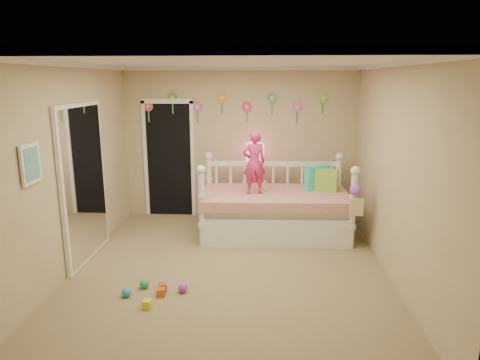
# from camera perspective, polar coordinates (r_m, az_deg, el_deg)

# --- Properties ---
(floor) EXTENTS (4.00, 4.50, 0.01)m
(floor) POSITION_cam_1_polar(r_m,az_deg,el_deg) (5.58, -1.41, -11.98)
(floor) COLOR #7F684C
(floor) RESTS_ON ground
(ceiling) EXTENTS (4.00, 4.50, 0.01)m
(ceiling) POSITION_cam_1_polar(r_m,az_deg,el_deg) (5.05, -1.59, 15.74)
(ceiling) COLOR white
(ceiling) RESTS_ON floor
(back_wall) EXTENTS (4.00, 0.01, 2.60)m
(back_wall) POSITION_cam_1_polar(r_m,az_deg,el_deg) (7.37, -0.03, 4.87)
(back_wall) COLOR tan
(back_wall) RESTS_ON floor
(left_wall) EXTENTS (0.01, 4.50, 2.60)m
(left_wall) POSITION_cam_1_polar(r_m,az_deg,el_deg) (5.69, -22.01, 1.33)
(left_wall) COLOR tan
(left_wall) RESTS_ON floor
(right_wall) EXTENTS (0.01, 4.50, 2.60)m
(right_wall) POSITION_cam_1_polar(r_m,az_deg,el_deg) (5.38, 20.25, 0.84)
(right_wall) COLOR tan
(right_wall) RESTS_ON floor
(crown_molding) EXTENTS (4.00, 4.50, 0.06)m
(crown_molding) POSITION_cam_1_polar(r_m,az_deg,el_deg) (5.05, -1.58, 15.40)
(crown_molding) COLOR white
(crown_molding) RESTS_ON ceiling
(daybed) EXTENTS (2.32, 1.30, 1.24)m
(daybed) POSITION_cam_1_polar(r_m,az_deg,el_deg) (6.60, 4.74, -2.23)
(daybed) COLOR white
(daybed) RESTS_ON floor
(pillow_turquoise) EXTENTS (0.41, 0.30, 0.39)m
(pillow_turquoise) POSITION_cam_1_polar(r_m,az_deg,el_deg) (6.77, 10.34, 0.31)
(pillow_turquoise) COLOR #27C6BC
(pillow_turquoise) RESTS_ON daybed
(pillow_lime) EXTENTS (0.39, 0.25, 0.35)m
(pillow_lime) POSITION_cam_1_polar(r_m,az_deg,el_deg) (6.71, 11.45, -0.03)
(pillow_lime) COLOR #85BF3A
(pillow_lime) RESTS_ON daybed
(child) EXTENTS (0.40, 0.31, 0.96)m
(child) POSITION_cam_1_polar(r_m,az_deg,el_deg) (6.38, 1.91, 2.36)
(child) COLOR #D73069
(child) RESTS_ON daybed
(nightstand) EXTENTS (0.43, 0.34, 0.67)m
(nightstand) POSITION_cam_1_polar(r_m,az_deg,el_deg) (7.37, 1.97, -2.82)
(nightstand) COLOR white
(nightstand) RESTS_ON floor
(table_lamp) EXTENTS (0.31, 0.31, 0.67)m
(table_lamp) POSITION_cam_1_polar(r_m,az_deg,el_deg) (7.19, 2.02, 3.16)
(table_lamp) COLOR #F92173
(table_lamp) RESTS_ON nightstand
(closet_doorway) EXTENTS (0.90, 0.04, 2.07)m
(closet_doorway) POSITION_cam_1_polar(r_m,az_deg,el_deg) (7.58, -9.53, 2.89)
(closet_doorway) COLOR black
(closet_doorway) RESTS_ON back_wall
(flower_decals) EXTENTS (3.40, 0.02, 0.50)m
(flower_decals) POSITION_cam_1_polar(r_m,az_deg,el_deg) (7.30, -0.76, 9.84)
(flower_decals) COLOR #B2668C
(flower_decals) RESTS_ON back_wall
(mirror_closet) EXTENTS (0.07, 1.30, 2.10)m
(mirror_closet) POSITION_cam_1_polar(r_m,az_deg,el_deg) (5.99, -20.26, -0.40)
(mirror_closet) COLOR white
(mirror_closet) RESTS_ON left_wall
(wall_picture) EXTENTS (0.05, 0.34, 0.42)m
(wall_picture) POSITION_cam_1_polar(r_m,az_deg,el_deg) (4.85, -26.40, 1.97)
(wall_picture) COLOR white
(wall_picture) RESTS_ON left_wall
(hanging_bag) EXTENTS (0.20, 0.16, 0.36)m
(hanging_bag) POSITION_cam_1_polar(r_m,az_deg,el_deg) (6.07, 15.25, -2.74)
(hanging_bag) COLOR beige
(hanging_bag) RESTS_ON daybed
(toy_scatter) EXTENTS (1.12, 1.47, 0.11)m
(toy_scatter) POSITION_cam_1_polar(r_m,az_deg,el_deg) (5.21, -10.59, -13.52)
(toy_scatter) COLOR #996666
(toy_scatter) RESTS_ON floor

